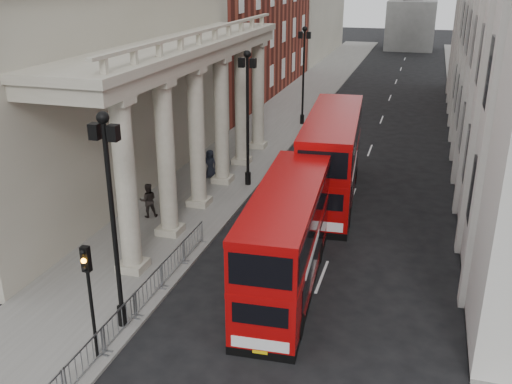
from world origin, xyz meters
TOP-DOWN VIEW (x-y plane):
  - sidewalk_west at (-3.00, 30.00)m, footprint 6.00×140.00m
  - sidewalk_east at (13.50, 30.00)m, footprint 3.00×140.00m
  - kerb at (-0.05, 30.00)m, footprint 0.20×140.00m
  - portico_building at (-10.50, 18.00)m, footprint 9.00×28.00m
  - lamp_post_south at (-0.60, 4.00)m, footprint 1.05×0.44m
  - lamp_post_mid at (-0.60, 20.00)m, footprint 1.05×0.44m
  - lamp_post_north at (-0.60, 36.00)m, footprint 1.05×0.44m
  - traffic_light at (-0.50, 1.98)m, footprint 0.28×0.33m
  - crowd_barriers at (-0.35, 2.23)m, footprint 0.50×18.75m
  - bus_near at (4.63, 8.77)m, footprint 3.20×10.55m
  - bus_far at (4.70, 19.58)m, footprint 3.76×11.96m
  - pedestrian_a at (-3.72, 14.83)m, footprint 0.66×0.43m
  - pedestrian_b at (-4.29, 13.60)m, footprint 1.17×1.10m
  - pedestrian_c at (-3.32, 20.50)m, footprint 1.03×0.78m

SIDE VIEW (x-z plane):
  - sidewalk_west at x=-3.00m, z-range 0.00..0.12m
  - sidewalk_east at x=13.50m, z-range 0.00..0.12m
  - kerb at x=-0.05m, z-range 0.00..0.14m
  - crowd_barriers at x=-0.35m, z-range 0.12..1.22m
  - pedestrian_a at x=-3.72m, z-range 0.12..1.92m
  - pedestrian_c at x=-3.32m, z-range 0.12..2.00m
  - pedestrian_b at x=-4.29m, z-range 0.12..2.05m
  - bus_near at x=4.63m, z-range 0.10..4.59m
  - bus_far at x=4.70m, z-range 0.11..5.20m
  - traffic_light at x=-0.50m, z-range 0.96..5.26m
  - lamp_post_south at x=-0.60m, z-range 0.75..9.07m
  - lamp_post_mid at x=-0.60m, z-range 0.75..9.07m
  - lamp_post_north at x=-0.60m, z-range 0.75..9.07m
  - portico_building at x=-10.50m, z-range 0.00..12.00m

